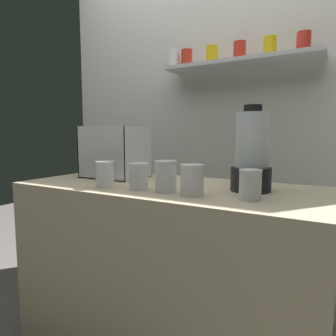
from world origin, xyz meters
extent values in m
cube|color=tan|center=(0.00, 0.00, 0.45)|extent=(1.40, 0.64, 0.90)
cube|color=silver|center=(0.00, 0.77, 1.25)|extent=(2.60, 0.04, 2.50)
cube|color=silver|center=(0.13, 0.65, 1.57)|extent=(0.95, 0.20, 0.02)
cylinder|color=red|center=(-0.23, 0.65, 1.64)|extent=(0.08, 0.08, 0.11)
cylinder|color=yellow|center=(-0.05, 0.65, 1.64)|extent=(0.08, 0.08, 0.11)
cylinder|color=red|center=(0.13, 0.65, 1.64)|extent=(0.08, 0.08, 0.11)
cylinder|color=yellow|center=(0.31, 0.65, 1.64)|extent=(0.08, 0.08, 0.11)
cylinder|color=red|center=(0.48, 0.66, 1.64)|extent=(0.08, 0.08, 0.11)
cylinder|color=white|center=(-0.33, 0.65, 1.65)|extent=(0.08, 0.08, 0.12)
cube|color=white|center=(-0.38, 0.08, 0.90)|extent=(0.32, 0.24, 0.01)
cube|color=white|center=(-0.38, -0.04, 1.04)|extent=(0.32, 0.01, 0.28)
cube|color=white|center=(-0.38, 0.20, 1.04)|extent=(0.32, 0.01, 0.28)
cube|color=white|center=(-0.54, 0.08, 1.04)|extent=(0.01, 0.24, 0.28)
cube|color=white|center=(-0.22, 0.08, 1.04)|extent=(0.01, 0.24, 0.28)
cone|color=orange|center=(-0.38, 0.07, 0.92)|extent=(0.19, 0.11, 0.03)
cone|color=orange|center=(-0.39, 0.07, 0.92)|extent=(0.17, 0.10, 0.03)
cone|color=orange|center=(-0.38, 0.09, 0.92)|extent=(0.11, 0.20, 0.04)
cone|color=orange|center=(-0.38, 0.08, 0.92)|extent=(0.16, 0.15, 0.03)
cone|color=orange|center=(-0.34, 0.08, 0.96)|extent=(0.13, 0.15, 0.03)
cone|color=orange|center=(-0.37, 0.07, 0.95)|extent=(0.15, 0.17, 0.03)
cone|color=orange|center=(-0.36, 0.10, 0.95)|extent=(0.18, 0.06, 0.02)
cylinder|color=black|center=(0.37, 0.04, 0.95)|extent=(0.17, 0.17, 0.10)
cylinder|color=silver|center=(0.37, 0.04, 1.11)|extent=(0.13, 0.13, 0.22)
cylinder|color=maroon|center=(0.37, 0.04, 1.02)|extent=(0.12, 0.12, 0.04)
cylinder|color=black|center=(0.37, 0.04, 1.24)|extent=(0.07, 0.07, 0.03)
cylinder|color=white|center=(-0.21, -0.20, 0.96)|extent=(0.08, 0.08, 0.11)
cylinder|color=orange|center=(-0.21, -0.20, 0.95)|extent=(0.07, 0.07, 0.09)
cylinder|color=white|center=(-0.21, -0.20, 1.01)|extent=(0.08, 0.08, 0.01)
cylinder|color=white|center=(-0.05, -0.16, 0.95)|extent=(0.08, 0.08, 0.11)
cylinder|color=red|center=(-0.05, -0.16, 0.94)|extent=(0.07, 0.07, 0.07)
cylinder|color=white|center=(-0.05, -0.16, 1.01)|extent=(0.08, 0.08, 0.01)
cylinder|color=white|center=(0.08, -0.15, 0.96)|extent=(0.09, 0.09, 0.12)
cylinder|color=maroon|center=(0.08, -0.15, 0.94)|extent=(0.08, 0.08, 0.09)
cylinder|color=white|center=(0.08, -0.15, 1.03)|extent=(0.09, 0.09, 0.01)
cylinder|color=white|center=(0.20, -0.16, 0.96)|extent=(0.09, 0.09, 0.11)
cylinder|color=orange|center=(0.20, -0.16, 0.95)|extent=(0.08, 0.08, 0.10)
cylinder|color=white|center=(0.20, -0.16, 1.02)|extent=(0.09, 0.09, 0.01)
cylinder|color=white|center=(0.42, -0.13, 0.95)|extent=(0.08, 0.08, 0.10)
cylinder|color=orange|center=(0.42, -0.13, 0.93)|extent=(0.07, 0.07, 0.06)
cylinder|color=white|center=(0.42, -0.13, 1.01)|extent=(0.08, 0.08, 0.01)
camera|label=1|loc=(0.69, -1.20, 1.13)|focal=32.04mm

